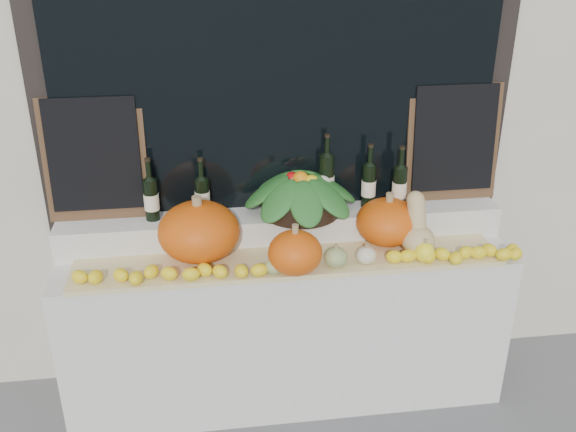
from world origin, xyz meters
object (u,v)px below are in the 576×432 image
at_px(pumpkin_left, 199,232).
at_px(wine_bottle_tall, 326,181).
at_px(butternut_squash, 417,230).
at_px(pumpkin_right, 388,222).
at_px(produce_bowl, 301,192).

xyz_separation_m(pumpkin_left, wine_bottle_tall, (0.67, 0.23, 0.14)).
bearing_deg(wine_bottle_tall, butternut_squash, -37.75).
bearing_deg(pumpkin_right, produce_bowl, 161.15).
distance_m(produce_bowl, wine_bottle_tall, 0.16).
xyz_separation_m(pumpkin_left, produce_bowl, (0.53, 0.18, 0.10)).
distance_m(pumpkin_left, wine_bottle_tall, 0.72).
height_order(butternut_squash, wine_bottle_tall, wine_bottle_tall).
height_order(pumpkin_right, butternut_squash, butternut_squash).
distance_m(butternut_squash, wine_bottle_tall, 0.54).
distance_m(pumpkin_right, produce_bowl, 0.47).
relative_size(produce_bowl, wine_bottle_tall, 1.56).
bearing_deg(pumpkin_left, butternut_squash, -4.47).
relative_size(pumpkin_left, produce_bowl, 0.64).
height_order(pumpkin_left, pumpkin_right, pumpkin_left).
bearing_deg(pumpkin_right, pumpkin_left, -178.08).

